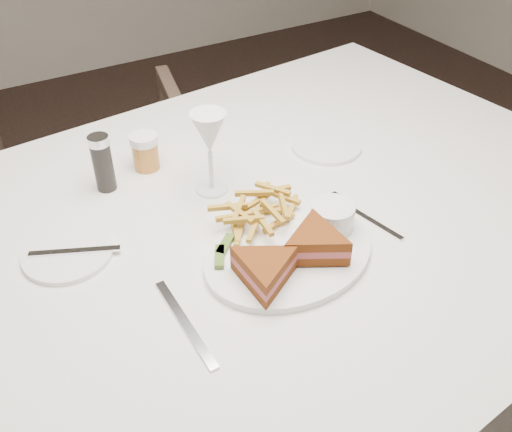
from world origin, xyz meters
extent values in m
plane|color=black|center=(0.00, 0.00, 0.00)|extent=(5.00, 5.00, 0.00)
cube|color=silver|center=(-0.03, -0.07, 0.38)|extent=(1.73, 1.25, 0.75)
imported|color=#4B3A2E|center=(-0.12, 0.78, 0.34)|extent=(0.78, 0.75, 0.68)
ellipsoid|color=white|center=(-0.01, -0.20, 0.76)|extent=(0.34, 0.28, 0.01)
cube|color=silver|center=(-0.23, -0.25, 0.75)|extent=(0.02, 0.21, 0.00)
cylinder|color=white|center=(-0.35, 0.00, 0.76)|extent=(0.16, 0.16, 0.01)
cylinder|color=white|center=(0.27, 0.07, 0.76)|extent=(0.16, 0.16, 0.01)
cylinder|color=black|center=(-0.22, 0.17, 0.81)|extent=(0.04, 0.04, 0.12)
cylinder|color=#B06F2A|center=(-0.12, 0.20, 0.79)|extent=(0.06, 0.06, 0.08)
cube|color=#446322|center=(-0.10, -0.14, 0.77)|extent=(0.05, 0.05, 0.01)
cube|color=#446322|center=(-0.12, -0.16, 0.77)|extent=(0.04, 0.06, 0.01)
cylinder|color=white|center=(0.10, -0.19, 0.79)|extent=(0.08, 0.08, 0.05)
camera|label=1|loc=(-0.44, -0.82, 1.43)|focal=40.00mm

